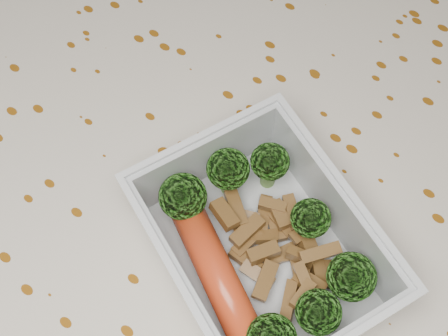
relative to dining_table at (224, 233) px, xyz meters
The scene contains 6 objects.
dining_table is the anchor object (origin of this frame).
tablecloth 0.05m from the dining_table, ahead, with size 1.46×0.96×0.19m.
lunch_container 0.12m from the dining_table, 27.59° to the right, with size 0.20×0.18×0.06m.
broccoli_florets 0.14m from the dining_table, 21.30° to the right, with size 0.15×0.13×0.04m.
meat_pile 0.12m from the dining_table, 15.26° to the right, with size 0.10×0.08×0.03m.
sausage 0.13m from the dining_table, 54.34° to the right, with size 0.13×0.08×0.02m.
Camera 1 is at (0.12, -0.16, 1.18)m, focal length 50.00 mm.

